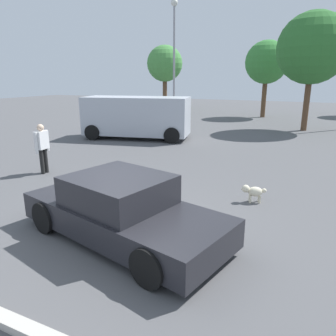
# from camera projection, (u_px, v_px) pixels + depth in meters

# --- Properties ---
(ground_plane) EXTENTS (80.00, 80.00, 0.00)m
(ground_plane) POSITION_uv_depth(u_px,v_px,m) (124.00, 231.00, 6.51)
(ground_plane) COLOR #515154
(sedan_foreground) EXTENTS (4.49, 2.67, 1.24)m
(sedan_foreground) POSITION_uv_depth(u_px,v_px,m) (122.00, 210.00, 6.13)
(sedan_foreground) COLOR #232328
(sedan_foreground) RESTS_ON ground_plane
(dog) EXTENTS (0.59, 0.34, 0.44)m
(dog) POSITION_uv_depth(u_px,v_px,m) (253.00, 191.00, 7.97)
(dog) COLOR beige
(dog) RESTS_ON ground_plane
(van_white) EXTENTS (5.55, 3.17, 2.08)m
(van_white) POSITION_uv_depth(u_px,v_px,m) (137.00, 116.00, 16.21)
(van_white) COLOR #B2B7C1
(van_white) RESTS_ON ground_plane
(pedestrian) EXTENTS (0.27, 0.57, 1.60)m
(pedestrian) POSITION_uv_depth(u_px,v_px,m) (42.00, 145.00, 10.24)
(pedestrian) COLOR black
(pedestrian) RESTS_ON ground_plane
(parking_curb) EXTENTS (9.50, 0.20, 0.12)m
(parking_curb) POSITION_uv_depth(u_px,v_px,m) (3.00, 319.00, 4.06)
(parking_curb) COLOR #B7B2A8
(parking_curb) RESTS_ON ground_plane
(light_post_near) EXTENTS (0.44, 0.44, 7.84)m
(light_post_near) POSITION_uv_depth(u_px,v_px,m) (174.00, 44.00, 21.13)
(light_post_near) COLOR gray
(light_post_near) RESTS_ON ground_plane
(tree_back_left) EXTENTS (3.40, 3.40, 6.00)m
(tree_back_left) POSITION_uv_depth(u_px,v_px,m) (165.00, 64.00, 30.67)
(tree_back_left) COLOR brown
(tree_back_left) RESTS_ON ground_plane
(tree_back_right) EXTENTS (3.21, 3.21, 5.73)m
(tree_back_right) POSITION_uv_depth(u_px,v_px,m) (267.00, 62.00, 24.18)
(tree_back_right) COLOR brown
(tree_back_right) RESTS_ON ground_plane
(tree_far_right) EXTENTS (3.91, 3.91, 6.53)m
(tree_far_right) POSITION_uv_depth(u_px,v_px,m) (313.00, 48.00, 17.70)
(tree_far_right) COLOR brown
(tree_far_right) RESTS_ON ground_plane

